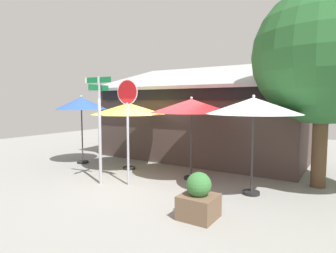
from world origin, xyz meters
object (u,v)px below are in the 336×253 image
Objects in this scene: patio_umbrella_royal_blue_left at (81,104)px; shade_tree at (335,58)px; patio_umbrella_mustard_center at (128,109)px; patio_umbrella_ivory_far_right at (253,106)px; patio_umbrella_crimson_right at (191,106)px; sidewalk_planter at (199,199)px; street_sign_post at (99,119)px; stop_sign at (128,114)px.

shade_tree is at bearing 9.24° from patio_umbrella_royal_blue_left.
patio_umbrella_mustard_center is 1.00× the size of patio_umbrella_ivory_far_right.
patio_umbrella_crimson_right is 2.64× the size of sidewalk_planter.
street_sign_post is 1.93m from patio_umbrella_mustard_center.
patio_umbrella_mustard_center is (2.19, 0.22, -0.17)m from patio_umbrella_royal_blue_left.
patio_umbrella_royal_blue_left reaches higher than sidewalk_planter.
shade_tree is 5.75× the size of sidewalk_planter.
patio_umbrella_ivory_far_right is 2.61m from shade_tree.
shade_tree is (8.37, 1.36, 1.25)m from patio_umbrella_royal_blue_left.
street_sign_post is 3.22× the size of sidewalk_planter.
patio_umbrella_ivory_far_right is at bearing -1.61° from patio_umbrella_royal_blue_left.
street_sign_post is at bearing 169.27° from sidewalk_planter.
stop_sign is 1.15× the size of patio_umbrella_royal_blue_left.
patio_umbrella_royal_blue_left is 2.73× the size of sidewalk_planter.
patio_umbrella_royal_blue_left is at bearing -177.02° from patio_umbrella_crimson_right.
shade_tree is at bearing 27.75° from street_sign_post.
patio_umbrella_mustard_center reaches higher than sidewalk_planter.
patio_umbrella_mustard_center is 4.54m from patio_umbrella_ivory_far_right.
patio_umbrella_royal_blue_left reaches higher than patio_umbrella_mustard_center.
patio_umbrella_crimson_right is at bearing 0.52° from patio_umbrella_mustard_center.
patio_umbrella_ivory_far_right is at bearing 19.72° from street_sign_post.
street_sign_post is 4.30m from patio_umbrella_ivory_far_right.
shade_tree is 5.30m from sidewalk_planter.
patio_umbrella_crimson_right is at bearing 167.87° from patio_umbrella_ivory_far_right.
street_sign_post reaches higher than patio_umbrella_mustard_center.
patio_umbrella_crimson_right is 2.06m from patio_umbrella_ivory_far_right.
patio_umbrella_royal_blue_left is 1.03× the size of patio_umbrella_crimson_right.
patio_umbrella_mustard_center is 0.47× the size of shade_tree.
patio_umbrella_mustard_center is 2.51m from patio_umbrella_crimson_right.
street_sign_post is 1.18× the size of patio_umbrella_royal_blue_left.
patio_umbrella_mustard_center is (-0.49, 1.85, 0.24)m from street_sign_post.
patio_umbrella_royal_blue_left is 1.02× the size of patio_umbrella_ivory_far_right.
patio_umbrella_crimson_right reaches higher than sidewalk_planter.
shade_tree reaches higher than stop_sign.
patio_umbrella_royal_blue_left reaches higher than patio_umbrella_crimson_right.
patio_umbrella_royal_blue_left is (-2.68, 1.63, 0.42)m from street_sign_post.
patio_umbrella_crimson_right reaches higher than patio_umbrella_mustard_center.
stop_sign reaches higher than patio_umbrella_royal_blue_left.
sidewalk_planter is (-0.47, -2.12, -1.89)m from patio_umbrella_ivory_far_right.
stop_sign is at bearing -20.36° from patio_umbrella_royal_blue_left.
patio_umbrella_crimson_right is (1.24, 1.52, 0.20)m from stop_sign.
shade_tree is (3.68, 1.12, 1.31)m from patio_umbrella_crimson_right.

